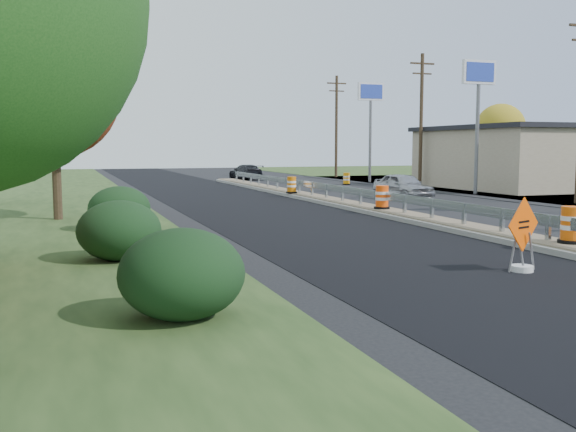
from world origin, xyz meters
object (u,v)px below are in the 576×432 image
object	(u,v)px
caution_sign	(522,253)
barrel_median_far	(292,185)
barrel_median_near	(571,226)
barrel_shoulder_far	(346,179)
car_dark_far	(246,172)
car_silver	(403,186)
barrel_median_mid	(382,198)
barrel_shoulder_mid	(396,186)

from	to	relation	value
caution_sign	barrel_median_far	xyz separation A→B (m)	(2.45, 22.35, 0.24)
barrel_median_near	barrel_shoulder_far	size ratio (longest dim) A/B	1.11
car_dark_far	barrel_median_near	bearing A→B (deg)	81.79
caution_sign	car_silver	world-z (taller)	caution_sign
barrel_median_mid	car_dark_far	bearing A→B (deg)	85.31
barrel_median_near	barrel_shoulder_far	bearing A→B (deg)	76.60
caution_sign	barrel_median_mid	distance (m)	12.71
caution_sign	barrel_shoulder_far	size ratio (longest dim) A/B	1.89
caution_sign	car_silver	distance (m)	20.58
barrel_shoulder_mid	car_dark_far	world-z (taller)	car_dark_far
caution_sign	barrel_median_far	size ratio (longest dim) A/B	1.83
barrel_shoulder_mid	car_silver	bearing A→B (deg)	-115.06
barrel_median_far	car_silver	distance (m)	6.23
barrel_median_mid	barrel_median_far	bearing A→B (deg)	92.73
barrel_shoulder_far	car_dark_far	size ratio (longest dim) A/B	0.20
barrel_shoulder_far	caution_sign	bearing A→B (deg)	-107.88
barrel_median_near	barrel_shoulder_mid	xyz separation A→B (m)	(6.81, 21.96, -0.31)
barrel_median_far	barrel_shoulder_mid	size ratio (longest dim) A/B	1.10
barrel_median_near	barrel_median_mid	bearing A→B (deg)	91.42
car_silver	barrel_median_far	bearing A→B (deg)	144.48
barrel_median_mid	barrel_shoulder_far	xyz separation A→B (m)	(7.50, 19.95, -0.27)
caution_sign	barrel_shoulder_far	distance (m)	33.95
barrel_median_far	car_silver	xyz separation A→B (m)	(5.30, -3.28, 0.04)
barrel_shoulder_far	barrel_median_near	bearing A→B (deg)	-103.40
barrel_median_mid	car_silver	bearing A→B (deg)	54.30
barrel_median_far	car_dark_far	distance (m)	20.30
barrel_median_mid	barrel_median_far	distance (m)	10.00
barrel_shoulder_far	car_dark_far	bearing A→B (deg)	116.43
barrel_shoulder_far	car_dark_far	world-z (taller)	car_dark_far
barrel_median_far	barrel_median_mid	bearing A→B (deg)	-87.27
barrel_shoulder_mid	car_silver	size ratio (longest dim) A/B	0.20
caution_sign	barrel_median_near	world-z (taller)	caution_sign
barrel_median_near	car_silver	world-z (taller)	car_silver
caution_sign	car_dark_far	world-z (taller)	caution_sign
barrel_median_near	car_silver	bearing A→B (deg)	75.10
barrel_shoulder_far	car_dark_far	distance (m)	11.31
caution_sign	barrel_median_far	world-z (taller)	caution_sign
barrel_median_mid	barrel_shoulder_far	world-z (taller)	barrel_median_mid
barrel_shoulder_mid	caution_sign	bearing A→B (deg)	-112.72
barrel_median_far	car_silver	size ratio (longest dim) A/B	0.22
barrel_shoulder_mid	barrel_shoulder_far	distance (m)	8.44
barrel_shoulder_mid	barrel_shoulder_far	bearing A→B (deg)	87.12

